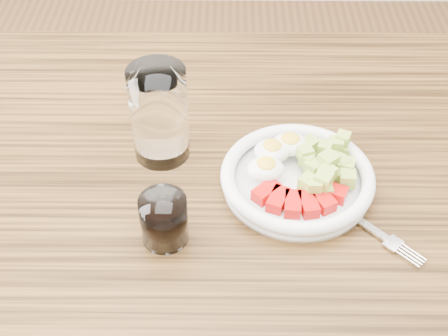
{
  "coord_description": "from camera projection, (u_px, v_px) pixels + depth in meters",
  "views": [
    {
      "loc": [
        -0.0,
        -0.68,
        1.46
      ],
      "look_at": [
        -0.01,
        0.01,
        0.8
      ],
      "focal_mm": 50.0,
      "sensor_mm": 36.0,
      "label": 1
    }
  ],
  "objects": [
    {
      "name": "dining_table",
      "position": [
        230.0,
        229.0,
        1.03
      ],
      "size": [
        1.5,
        0.9,
        0.77
      ],
      "color": "brown",
      "rests_on": "ground"
    },
    {
      "name": "bowl",
      "position": [
        298.0,
        176.0,
        0.95
      ],
      "size": [
        0.24,
        0.24,
        0.06
      ],
      "color": "white",
      "rests_on": "dining_table"
    },
    {
      "name": "fork",
      "position": [
        342.0,
        209.0,
        0.92
      ],
      "size": [
        0.17,
        0.17,
        0.01
      ],
      "color": "black",
      "rests_on": "dining_table"
    },
    {
      "name": "water_glass",
      "position": [
        159.0,
        114.0,
        0.97
      ],
      "size": [
        0.09,
        0.09,
        0.16
      ],
      "primitive_type": "cylinder",
      "color": "white",
      "rests_on": "dining_table"
    },
    {
      "name": "coffee_glass",
      "position": [
        164.0,
        220.0,
        0.86
      ],
      "size": [
        0.07,
        0.07,
        0.08
      ],
      "color": "white",
      "rests_on": "dining_table"
    }
  ]
}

